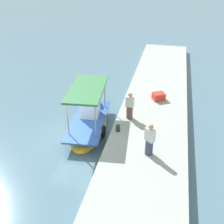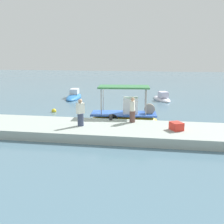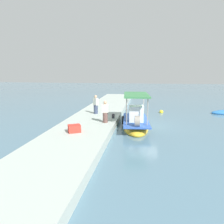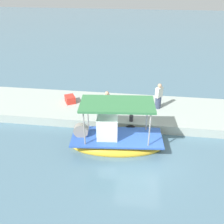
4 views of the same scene
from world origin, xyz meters
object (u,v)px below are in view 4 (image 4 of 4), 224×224
(fisherman_near_bollard, at_px, (107,105))
(mooring_bollard, at_px, (131,118))
(main_fishing_boat, at_px, (115,139))
(cargo_crate, at_px, (70,99))
(fisherman_by_crate, at_px, (159,97))

(fisherman_near_bollard, relative_size, mooring_bollard, 4.56)
(main_fishing_boat, distance_m, mooring_bollard, 2.10)
(fisherman_near_bollard, height_order, cargo_crate, fisherman_near_bollard)
(main_fishing_boat, bearing_deg, fisherman_near_bollard, -71.00)
(fisherman_near_bollard, distance_m, mooring_bollard, 1.71)
(fisherman_by_crate, distance_m, mooring_bollard, 2.61)
(fisherman_by_crate, height_order, cargo_crate, fisherman_by_crate)
(fisherman_by_crate, bearing_deg, main_fishing_boat, 57.98)
(main_fishing_boat, xyz_separation_m, mooring_bollard, (-0.75, -1.94, 0.29))
(main_fishing_boat, xyz_separation_m, fisherman_by_crate, (-2.42, -3.86, 0.90))
(main_fishing_boat, relative_size, fisherman_by_crate, 3.03)
(cargo_crate, bearing_deg, fisherman_by_crate, 179.93)
(mooring_bollard, bearing_deg, fisherman_near_bollard, -14.16)
(mooring_bollard, distance_m, cargo_crate, 4.82)
(fisherman_by_crate, bearing_deg, mooring_bollard, 49.12)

